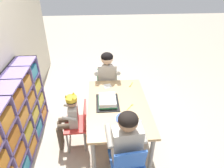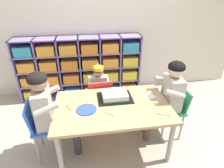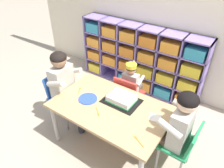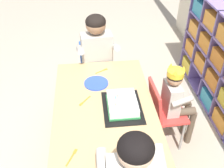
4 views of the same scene
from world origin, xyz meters
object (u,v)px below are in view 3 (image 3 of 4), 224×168
Objects in this scene: classroom_chair_blue at (128,93)px; fork_scattered_mid_table at (138,141)px; classroom_chair_adult_side at (61,93)px; activity_table at (111,111)px; child_with_crown at (132,81)px; guest_at_table_side at (175,124)px; fork_beside_plate_stack at (98,112)px; paper_plate_stack at (88,99)px; fork_near_child_seat at (79,90)px; adult_helper_seated at (66,83)px; classroom_chair_guest_side at (182,144)px; birthday_cake_on_tray at (122,99)px.

classroom_chair_blue is 4.89× the size of fork_scattered_mid_table.
classroom_chair_adult_side reaches higher than fork_scattered_mid_table.
classroom_chair_blue is 0.99m from fork_scattered_mid_table.
child_with_crown reaches higher than activity_table.
fork_beside_plate_stack is at bearing -69.50° from guest_at_table_side.
fork_near_child_seat is at bearing 161.03° from paper_plate_stack.
guest_at_table_side is (0.69, 0.11, 0.10)m from activity_table.
adult_helper_seated is 4.89× the size of paper_plate_stack.
classroom_chair_guest_side is at bearing 151.94° from classroom_chair_blue.
guest_at_table_side reaches higher than birthday_cake_on_tray.
classroom_chair_guest_side is 0.51m from fork_scattered_mid_table.
fork_scattered_mid_table is at bearing -150.62° from fork_beside_plate_stack.
classroom_chair_blue is 0.64m from paper_plate_stack.
child_with_crown is 0.53m from birthday_cake_on_tray.
classroom_chair_blue is 0.64× the size of guest_at_table_side.
child_with_crown reaches higher than classroom_chair_adult_side.
child_with_crown reaches higher than paper_plate_stack.
classroom_chair_blue is 0.99m from classroom_chair_guest_side.
fork_scattered_mid_table is (1.26, -0.23, 0.15)m from classroom_chair_adult_side.
birthday_cake_on_tray reaches higher than fork_scattered_mid_table.
fork_beside_plate_stack reaches higher than activity_table.
child_with_crown is at bearing 150.34° from fork_scattered_mid_table.
fork_scattered_mid_table is at bearing -42.03° from birthday_cake_on_tray.
classroom_chair_guest_side is 1.29m from fork_near_child_seat.
guest_at_table_side is (0.78, -0.42, 0.23)m from classroom_chair_blue.
fork_scattered_mid_table is (-0.21, -0.35, -0.04)m from guest_at_table_side.
classroom_chair_adult_side is at bearing -169.21° from birthday_cake_on_tray.
classroom_chair_guest_side is at bearing 64.85° from fork_near_child_seat.
child_with_crown is at bearing 99.04° from activity_table.
guest_at_table_side is (1.47, 0.12, 0.19)m from classroom_chair_adult_side.
guest_at_table_side reaches higher than child_with_crown.
activity_table is 1.24× the size of guest_at_table_side.
classroom_chair_blue is 0.78× the size of child_with_crown.
paper_plate_stack is (-0.19, -0.57, 0.20)m from classroom_chair_blue.
classroom_chair_guest_side is at bearing -2.73° from birthday_cake_on_tray.
guest_at_table_side is at bearing 143.44° from child_with_crown.
adult_helper_seated is at bearing 174.11° from paper_plate_stack.
fork_scattered_mid_table is at bearing -40.90° from classroom_chair_guest_side.
activity_table is 3.14× the size of birthday_cake_on_tray.
adult_helper_seated is 7.74× the size of fork_scattered_mid_table.
paper_plate_stack is at bearing -101.56° from adult_helper_seated.
classroom_chair_guest_side is at bearing 146.72° from child_with_crown.
classroom_chair_adult_side is (-0.68, -0.55, 0.04)m from classroom_chair_blue.
classroom_chair_blue is at bearing -114.23° from classroom_chair_guest_side.
fork_near_child_seat is at bearing 55.49° from child_with_crown.
paper_plate_stack is at bearing -167.77° from fork_scattered_mid_table.
classroom_chair_adult_side is 5.61× the size of fork_near_child_seat.
fork_scattered_mid_table is at bearing 123.91° from classroom_chair_blue.
child_with_crown is 2.10× the size of birthday_cake_on_tray.
classroom_chair_adult_side is (-0.78, -0.02, -0.09)m from activity_table.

